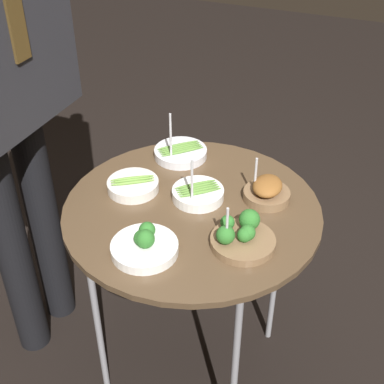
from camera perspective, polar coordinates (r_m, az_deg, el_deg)
name	(u,v)px	position (r m, az deg, el deg)	size (l,w,h in m)	color
ground_plane	(192,362)	(1.95, 0.00, -17.66)	(8.00, 8.00, 0.00)	black
serving_cart	(192,220)	(1.49, 0.00, -2.96)	(0.71, 0.71, 0.68)	brown
bowl_asparagus_back_left	(198,193)	(1.48, 0.62, -0.15)	(0.14, 0.14, 0.15)	white
bowl_asparagus_front_right	(180,152)	(1.67, -1.24, 4.24)	(0.16, 0.16, 0.17)	silver
bowl_broccoli_center	(145,245)	(1.31, -5.07, -5.67)	(0.17, 0.17, 0.07)	white
bowl_asparagus_back_right	(133,185)	(1.53, -6.31, 0.71)	(0.15, 0.15, 0.04)	silver
bowl_roast_mid_right	(267,191)	(1.49, 7.99, 0.09)	(0.13, 0.13, 0.13)	brown
bowl_broccoli_front_center	(242,235)	(1.33, 5.32, -4.64)	(0.16, 0.16, 0.13)	brown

